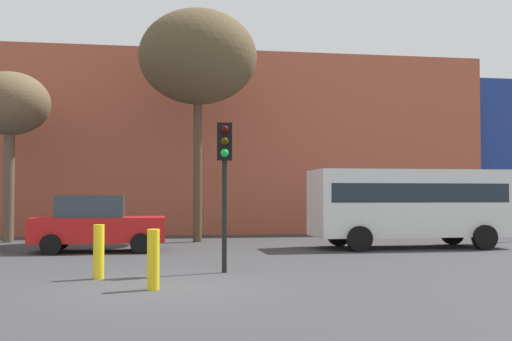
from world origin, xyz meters
The scene contains 9 objects.
ground_plane centered at (0.00, 0.00, 0.00)m, with size 200.00×200.00×0.00m, color #38383A.
building_backdrop centered at (3.07, 21.54, 4.23)m, with size 44.30×10.30×10.69m.
parked_car_2 centered at (-1.95, 8.37, 0.91)m, with size 4.24×2.08×1.84m.
white_bus centered at (8.73, 8.25, 1.62)m, with size 6.80×2.62×2.72m.
traffic_light_island centered at (1.56, 2.21, 2.64)m, with size 0.38×0.38×3.58m.
bare_tree_0 centered at (-5.77, 13.26, 5.37)m, with size 3.12×3.12×6.73m.
bare_tree_1 centered at (1.58, 12.24, 7.33)m, with size 4.71×4.71×9.25m.
bollard_yellow_0 centered at (-0.11, -0.27, 0.59)m, with size 0.24×0.24×1.18m, color yellow.
bollard_yellow_1 centered at (-1.30, 1.54, 0.60)m, with size 0.24×0.24×1.19m, color yellow.
Camera 1 is at (-0.08, -12.80, 1.84)m, focal length 44.31 mm.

